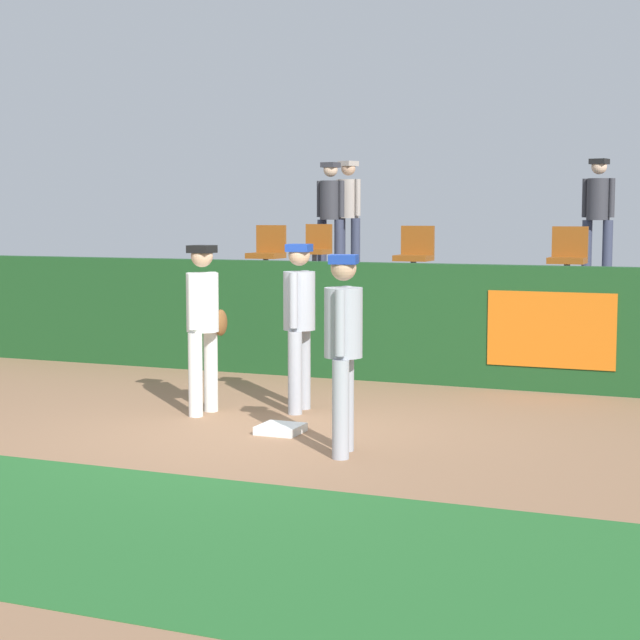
# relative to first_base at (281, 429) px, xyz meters

# --- Properties ---
(ground_plane) EXTENTS (60.00, 60.00, 0.00)m
(ground_plane) POSITION_rel_first_base_xyz_m (-0.21, -0.05, -0.04)
(ground_plane) COLOR #936B4C
(grass_foreground_strip) EXTENTS (18.00, 2.80, 0.01)m
(grass_foreground_strip) POSITION_rel_first_base_xyz_m (-0.21, -3.19, -0.04)
(grass_foreground_strip) COLOR #26662B
(grass_foreground_strip) RESTS_ON ground_plane
(first_base) EXTENTS (0.40, 0.40, 0.08)m
(first_base) POSITION_rel_first_base_xyz_m (0.00, 0.00, 0.00)
(first_base) COLOR white
(first_base) RESTS_ON ground_plane
(player_fielder_home) EXTENTS (0.35, 0.55, 1.78)m
(player_fielder_home) POSITION_rel_first_base_xyz_m (-1.15, 0.59, 0.99)
(player_fielder_home) COLOR white
(player_fielder_home) RESTS_ON ground_plane
(player_runner_visitor) EXTENTS (0.40, 0.48, 1.75)m
(player_runner_visitor) POSITION_rel_first_base_xyz_m (0.88, -0.62, 0.97)
(player_runner_visitor) COLOR #9EA3AD
(player_runner_visitor) RESTS_ON ground_plane
(player_coach_visitor) EXTENTS (0.38, 0.50, 1.78)m
(player_coach_visitor) POSITION_rel_first_base_xyz_m (-0.27, 1.09, 0.99)
(player_coach_visitor) COLOR #9EA3AD
(player_coach_visitor) RESTS_ON ground_plane
(field_wall) EXTENTS (18.00, 0.26, 1.49)m
(field_wall) POSITION_rel_first_base_xyz_m (-0.20, 3.42, 0.70)
(field_wall) COLOR #19471E
(field_wall) RESTS_ON ground_plane
(bleacher_platform) EXTENTS (18.00, 4.80, 1.10)m
(bleacher_platform) POSITION_rel_first_base_xyz_m (-0.21, 5.99, 0.51)
(bleacher_platform) COLOR #59595E
(bleacher_platform) RESTS_ON ground_plane
(seat_front_center) EXTENTS (0.47, 0.44, 0.84)m
(seat_front_center) POSITION_rel_first_base_xyz_m (-0.16, 4.86, 1.53)
(seat_front_center) COLOR #4C4C51
(seat_front_center) RESTS_ON bleacher_platform
(seat_front_right) EXTENTS (0.46, 0.44, 0.84)m
(seat_front_right) POSITION_rel_first_base_xyz_m (1.92, 4.86, 1.53)
(seat_front_right) COLOR #4C4C51
(seat_front_right) RESTS_ON bleacher_platform
(seat_back_left) EXTENTS (0.45, 0.44, 0.84)m
(seat_back_left) POSITION_rel_first_base_xyz_m (-2.39, 6.66, 1.53)
(seat_back_left) COLOR #4C4C51
(seat_back_left) RESTS_ON bleacher_platform
(seat_front_left) EXTENTS (0.46, 0.44, 0.84)m
(seat_front_left) POSITION_rel_first_base_xyz_m (-2.41, 4.86, 1.53)
(seat_front_left) COLOR #4C4C51
(seat_front_left) RESTS_ON bleacher_platform
(spectator_hooded) EXTENTS (0.50, 0.47, 1.90)m
(spectator_hooded) POSITION_rel_first_base_xyz_m (-2.25, 7.75, 2.16)
(spectator_hooded) COLOR #33384C
(spectator_hooded) RESTS_ON bleacher_platform
(spectator_capped) EXTENTS (0.51, 0.40, 1.85)m
(spectator_capped) POSITION_rel_first_base_xyz_m (-2.35, 7.19, 2.13)
(spectator_capped) COLOR #33384C
(spectator_capped) RESTS_ON bleacher_platform
(spectator_casual) EXTENTS (0.51, 0.42, 1.85)m
(spectator_casual) POSITION_rel_first_base_xyz_m (1.92, 7.65, 2.13)
(spectator_casual) COLOR #33384C
(spectator_casual) RESTS_ON bleacher_platform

